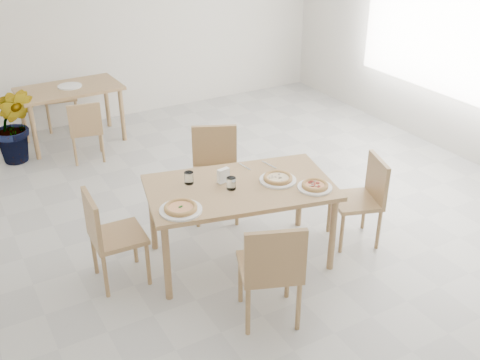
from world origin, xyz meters
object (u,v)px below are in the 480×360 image
chair_east (364,194)px  chair_back_s (86,127)px  plate_margherita (181,210)px  plate_pepperoni (315,187)px  plate_empty (70,86)px  pizza_margherita (181,208)px  potted_plant (14,125)px  tumbler_b (231,183)px  chair_south (272,267)px  plate_mushroom (278,180)px  chair_north (215,166)px  second_table (70,95)px  napkin_holder (223,176)px  chair_west (108,232)px  tumbler_a (189,178)px  pizza_pepperoni (315,185)px  chair_back_n (59,90)px  main_table (240,193)px  pizza_mushroom (278,178)px

chair_east → chair_back_s: size_ratio=1.09×
plate_margherita → plate_pepperoni: same height
plate_pepperoni → plate_empty: same height
pizza_margherita → potted_plant: bearing=102.5°
pizza_margherita → tumbler_b: tumbler_b is taller
chair_south → plate_margherita: size_ratio=2.67×
tumbler_b → plate_margherita: bearing=-166.8°
plate_mushroom → pizza_margherita: bearing=-177.1°
chair_north → plate_mushroom: 0.97m
chair_south → second_table: 4.28m
plate_pepperoni → napkin_holder: (-0.63, 0.48, 0.05)m
plate_mushroom → chair_back_s: size_ratio=0.41×
chair_west → tumbler_b: 1.10m
chair_east → tumbler_a: 1.65m
chair_east → second_table: 4.10m
chair_north → plate_empty: (-0.76, 2.57, 0.23)m
pizza_pepperoni → potted_plant: potted_plant is taller
chair_south → tumbler_a: 1.16m
napkin_holder → chair_back_n: 4.00m
pizza_margherita → chair_back_n: (0.04, 4.22, -0.27)m
chair_back_s → second_table: bearing=-79.9°
chair_east → potted_plant: (-2.50, 3.44, -0.01)m
chair_west → plate_margherita: chair_west is taller
plate_mushroom → tumbler_a: size_ratio=3.04×
tumbler_b → main_table: bearing=8.5°
plate_pepperoni → potted_plant: (-1.87, 3.49, -0.28)m
chair_back_s → chair_west: bearing=89.6°
napkin_holder → chair_west: bearing=162.6°
tumbler_a → napkin_holder: size_ratio=0.79×
chair_east → second_table: (-1.74, 3.71, 0.16)m
tumbler_a → potted_plant: size_ratio=0.11×
chair_north → chair_west: bearing=-130.5°
plate_margherita → pizza_margherita: (0.00, 0.00, 0.02)m
chair_back_s → potted_plant: 0.85m
chair_west → plate_pepperoni: size_ratio=2.90×
chair_north → plate_margherita: 1.30m
second_table → plate_margherita: bearing=-92.4°
chair_east → pizza_pepperoni: chair_east is taller
plate_mushroom → pizza_mushroom: size_ratio=0.95×
pizza_mushroom → chair_back_s: size_ratio=0.43×
plate_mushroom → pizza_pepperoni: size_ratio=1.24×
plate_mushroom → napkin_holder: napkin_holder is taller
chair_back_s → pizza_mushroom: bearing=119.8°
plate_pepperoni → pizza_pepperoni: (0.00, -0.00, 0.02)m
tumbler_b → napkin_holder: size_ratio=0.79×
chair_west → pizza_margherita: bearing=-124.8°
chair_back_n → potted_plant: bearing=-118.5°
second_table → potted_plant: size_ratio=1.36×
pizza_margherita → pizza_pepperoni: 1.17m
plate_margherita → pizza_margherita: size_ratio=1.25×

